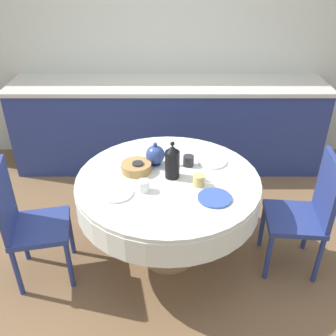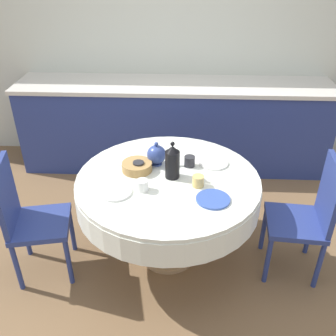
% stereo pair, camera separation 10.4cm
% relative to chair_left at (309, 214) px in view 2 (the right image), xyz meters
% --- Properties ---
extents(ground_plane, '(12.00, 12.00, 0.00)m').
position_rel_chair_left_xyz_m(ground_plane, '(-1.00, 0.09, -0.52)').
color(ground_plane, brown).
extents(wall_back, '(7.00, 0.05, 2.60)m').
position_rel_chair_left_xyz_m(wall_back, '(-1.00, 1.89, 0.78)').
color(wall_back, beige).
rests_on(wall_back, ground_plane).
extents(kitchen_counter, '(3.24, 0.64, 0.93)m').
position_rel_chair_left_xyz_m(kitchen_counter, '(-1.00, 1.55, -0.05)').
color(kitchen_counter, navy).
rests_on(kitchen_counter, ground_plane).
extents(dining_table, '(1.31, 1.31, 0.73)m').
position_rel_chair_left_xyz_m(dining_table, '(-1.00, 0.09, 0.09)').
color(dining_table, tan).
rests_on(dining_table, ground_plane).
extents(chair_left, '(0.43, 0.43, 0.94)m').
position_rel_chair_left_xyz_m(chair_left, '(0.00, 0.00, 0.00)').
color(chair_left, navy).
rests_on(chair_left, ground_plane).
extents(chair_right, '(0.47, 0.47, 0.94)m').
position_rel_chair_left_xyz_m(chair_right, '(-1.98, -0.11, 0.00)').
color(chair_right, navy).
rests_on(chair_right, ground_plane).
extents(plate_near_left, '(0.22, 0.22, 0.01)m').
position_rel_chair_left_xyz_m(plate_near_left, '(-1.34, -0.11, 0.22)').
color(plate_near_left, white).
rests_on(plate_near_left, dining_table).
extents(cup_near_left, '(0.08, 0.08, 0.08)m').
position_rel_chair_left_xyz_m(cup_near_left, '(-1.16, -0.07, 0.25)').
color(cup_near_left, white).
rests_on(cup_near_left, dining_table).
extents(plate_near_right, '(0.22, 0.22, 0.01)m').
position_rel_chair_left_xyz_m(plate_near_right, '(-0.69, -0.16, 0.22)').
color(plate_near_right, '#3856AD').
rests_on(plate_near_right, dining_table).
extents(cup_near_right, '(0.08, 0.08, 0.08)m').
position_rel_chair_left_xyz_m(cup_near_right, '(-0.79, -0.00, 0.25)').
color(cup_near_right, '#DBB766').
rests_on(cup_near_right, dining_table).
extents(plate_far_left, '(0.22, 0.22, 0.01)m').
position_rel_chair_left_xyz_m(plate_far_left, '(-1.31, 0.33, 0.22)').
color(plate_far_left, white).
rests_on(plate_far_left, dining_table).
extents(cup_far_left, '(0.08, 0.08, 0.08)m').
position_rel_chair_left_xyz_m(cup_far_left, '(-1.21, 0.17, 0.25)').
color(cup_far_left, '#28282D').
rests_on(cup_far_left, dining_table).
extents(plate_far_right, '(0.22, 0.22, 0.01)m').
position_rel_chair_left_xyz_m(plate_far_right, '(-0.67, 0.31, 0.22)').
color(plate_far_right, white).
rests_on(plate_far_right, dining_table).
extents(cup_far_right, '(0.08, 0.08, 0.08)m').
position_rel_chair_left_xyz_m(cup_far_right, '(-0.85, 0.26, 0.25)').
color(cup_far_right, '#28282D').
rests_on(cup_far_right, dining_table).
extents(coffee_carafe, '(0.10, 0.10, 0.28)m').
position_rel_chair_left_xyz_m(coffee_carafe, '(-0.97, 0.11, 0.34)').
color(coffee_carafe, black).
rests_on(coffee_carafe, dining_table).
extents(teapot, '(0.20, 0.14, 0.19)m').
position_rel_chair_left_xyz_m(teapot, '(-1.09, 0.27, 0.30)').
color(teapot, '#33478E').
rests_on(teapot, dining_table).
extents(bread_basket, '(0.22, 0.22, 0.06)m').
position_rel_chair_left_xyz_m(bread_basket, '(-1.23, 0.18, 0.25)').
color(bread_basket, '#AD844C').
rests_on(bread_basket, dining_table).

